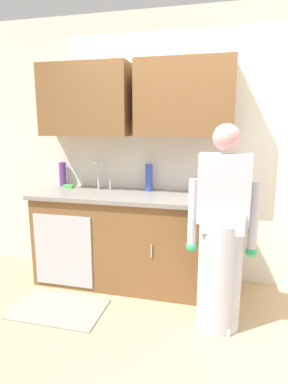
{
  "coord_description": "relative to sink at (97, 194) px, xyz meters",
  "views": [
    {
      "loc": [
        0.32,
        -2.27,
        1.6
      ],
      "look_at": [
        -0.37,
        0.55,
        1.0
      ],
      "focal_mm": 30.04,
      "sensor_mm": 36.0,
      "label": 1
    }
  ],
  "objects": [
    {
      "name": "bottle_cleaner_spray",
      "position": [
        0.49,
        0.19,
        0.15
      ],
      "size": [
        0.07,
        0.07,
        0.28
      ],
      "primitive_type": "cylinder",
      "color": "#334CB2",
      "rests_on": "countertop"
    },
    {
      "name": "bottle_water_short",
      "position": [
        1.05,
        0.14,
        0.12
      ],
      "size": [
        0.06,
        0.06,
        0.21
      ],
      "primitive_type": "cylinder",
      "color": "#66388C",
      "rests_on": "countertop"
    },
    {
      "name": "ground_plane",
      "position": [
        0.9,
        -0.71,
        -0.93
      ],
      "size": [
        9.0,
        9.0,
        0.0
      ],
      "primitive_type": "plane",
      "color": "tan"
    },
    {
      "name": "kitchen_wall_with_uppers",
      "position": [
        0.76,
        0.29,
        0.55
      ],
      "size": [
        4.8,
        0.44,
        2.7
      ],
      "color": "silver",
      "rests_on": "ground"
    },
    {
      "name": "knife_on_counter",
      "position": [
        0.99,
        -0.16,
        0.02
      ],
      "size": [
        0.08,
        0.24,
        0.01
      ],
      "primitive_type": "cube",
      "rotation": [
        0.0,
        0.0,
        4.49
      ],
      "color": "silver",
      "rests_on": "countertop"
    },
    {
      "name": "sink",
      "position": [
        0.0,
        0.0,
        0.0
      ],
      "size": [
        0.5,
        0.36,
        0.35
      ],
      "color": "#B7BABF",
      "rests_on": "counter_cabinet"
    },
    {
      "name": "person_at_sink",
      "position": [
        1.24,
        -0.54,
        -0.23
      ],
      "size": [
        0.55,
        0.34,
        1.62
      ],
      "color": "white",
      "rests_on": "ground"
    },
    {
      "name": "countertop",
      "position": [
        0.35,
        -0.01,
        -0.01
      ],
      "size": [
        1.96,
        0.66,
        0.04
      ],
      "primitive_type": "cube",
      "color": "gray",
      "rests_on": "counter_cabinet"
    },
    {
      "name": "bottle_soap",
      "position": [
        -0.5,
        0.23,
        0.15
      ],
      "size": [
        0.08,
        0.08,
        0.27
      ],
      "primitive_type": "cylinder",
      "color": "#66388C",
      "rests_on": "countertop"
    },
    {
      "name": "sponge",
      "position": [
        -0.39,
        0.15,
        0.03
      ],
      "size": [
        0.11,
        0.07,
        0.03
      ],
      "primitive_type": "cube",
      "color": "#4CBF4C",
      "rests_on": "countertop"
    },
    {
      "name": "floor_mat",
      "position": [
        -0.13,
        -0.66,
        -0.92
      ],
      "size": [
        0.8,
        0.5,
        0.01
      ],
      "primitive_type": "cube",
      "color": "gray",
      "rests_on": "ground"
    },
    {
      "name": "cup_by_sink",
      "position": [
        1.22,
        -0.19,
        0.06
      ],
      "size": [
        0.08,
        0.08,
        0.08
      ],
      "primitive_type": "cylinder",
      "color": "#33478C",
      "rests_on": "countertop"
    },
    {
      "name": "counter_cabinet",
      "position": [
        0.35,
        -0.01,
        -0.48
      ],
      "size": [
        1.9,
        0.62,
        0.9
      ],
      "color": "brown",
      "rests_on": "ground"
    }
  ]
}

